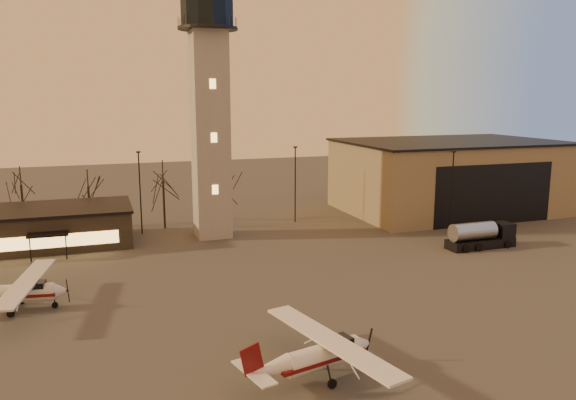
{
  "coord_description": "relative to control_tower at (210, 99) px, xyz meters",
  "views": [
    {
      "loc": [
        -12.89,
        -35.23,
        16.68
      ],
      "look_at": [
        3.74,
        13.0,
        7.18
      ],
      "focal_mm": 35.0,
      "sensor_mm": 36.0,
      "label": 1
    }
  ],
  "objects": [
    {
      "name": "ground",
      "position": [
        0.0,
        -30.0,
        -16.33
      ],
      "size": [
        220.0,
        220.0,
        0.0
      ],
      "primitive_type": "plane",
      "color": "#3D3B39",
      "rests_on": "ground"
    },
    {
      "name": "control_tower",
      "position": [
        0.0,
        0.0,
        0.0
      ],
      "size": [
        6.8,
        6.8,
        32.6
      ],
      "color": "gray",
      "rests_on": "ground"
    },
    {
      "name": "hangar",
      "position": [
        36.0,
        3.98,
        -11.17
      ],
      "size": [
        30.6,
        20.6,
        10.3
      ],
      "color": "#817054",
      "rests_on": "ground"
    },
    {
      "name": "terminal",
      "position": [
        -21.99,
        1.98,
        -14.17
      ],
      "size": [
        25.4,
        12.2,
        4.3
      ],
      "color": "black",
      "rests_on": "ground"
    },
    {
      "name": "light_poles",
      "position": [
        0.5,
        1.0,
        -10.92
      ],
      "size": [
        58.5,
        12.25,
        10.14
      ],
      "color": "black",
      "rests_on": "ground"
    },
    {
      "name": "tree_row",
      "position": [
        -13.7,
        9.16,
        -10.39
      ],
      "size": [
        37.2,
        9.2,
        8.8
      ],
      "color": "black",
      "rests_on": "ground"
    },
    {
      "name": "cessna_front",
      "position": [
        -0.59,
        -36.34,
        -15.18
      ],
      "size": [
        9.71,
        12.15,
        3.35
      ],
      "rotation": [
        0.0,
        0.0,
        0.24
      ],
      "color": "silver",
      "rests_on": "ground"
    },
    {
      "name": "cessna_rear",
      "position": [
        -19.03,
        -18.66,
        -15.16
      ],
      "size": [
        9.81,
        12.36,
        3.39
      ],
      "rotation": [
        0.0,
        0.0,
        -0.16
      ],
      "color": "silver",
      "rests_on": "ground"
    },
    {
      "name": "fuel_truck",
      "position": [
        27.09,
        -15.0,
        -15.16
      ],
      "size": [
        8.0,
        2.74,
        2.95
      ],
      "rotation": [
        0.0,
        0.0,
        0.02
      ],
      "color": "black",
      "rests_on": "ground"
    }
  ]
}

